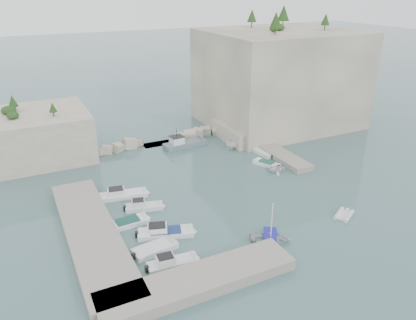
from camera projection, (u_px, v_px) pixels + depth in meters
name	position (u px, v px, depth m)	size (l,w,h in m)	color
ground	(229.00, 199.00, 50.18)	(400.00, 400.00, 0.00)	#47696A
cliff_east	(279.00, 78.00, 75.03)	(26.00, 22.00, 17.00)	beige
cliff_terrace	(245.00, 131.00, 69.76)	(8.00, 10.00, 2.50)	beige
outcrop_west	(34.00, 135.00, 61.25)	(16.00, 14.00, 7.00)	beige
quay_west	(92.00, 234.00, 42.25)	(5.00, 24.00, 1.10)	#9E9689
quay_south	(199.00, 281.00, 35.63)	(18.00, 4.00, 1.10)	#9E9689
ledge_east	(274.00, 151.00, 63.72)	(3.00, 16.00, 0.80)	#9E9689
breakwater	(160.00, 139.00, 67.60)	(28.00, 3.00, 1.40)	beige
motorboat_a	(124.00, 197.00, 50.79)	(6.43, 1.91, 1.40)	white
motorboat_b	(144.00, 209.00, 48.06)	(4.76, 1.56, 1.40)	silver
motorboat_c	(128.00, 225.00, 44.91)	(5.07, 1.84, 0.70)	white
motorboat_d	(166.00, 235.00, 43.10)	(6.45, 1.92, 1.40)	white
motorboat_e	(155.00, 251.00, 40.53)	(4.89, 2.00, 0.70)	silver
motorboat_f	(173.00, 266.00, 38.40)	(5.33, 1.59, 1.40)	silver
rowboat	(270.00, 241.00, 42.01)	(3.01, 4.22, 0.87)	silver
inflatable_dinghy	(344.00, 216.00, 46.56)	(3.03, 1.47, 0.44)	silver
tender_east_a	(276.00, 172.00, 57.63)	(2.51, 2.91, 1.53)	white
tender_east_b	(266.00, 165.00, 59.61)	(4.42, 1.51, 0.70)	white
tender_east_c	(262.00, 153.00, 63.86)	(5.34, 1.73, 0.70)	white
tender_east_d	(238.00, 148.00, 66.09)	(1.75, 4.65, 1.80)	white
work_boat	(185.00, 147.00, 66.50)	(7.66, 2.26, 2.20)	slate
rowboat_mast	(272.00, 220.00, 41.00)	(0.10, 0.10, 4.20)	white
vegetation	(253.00, 25.00, 70.33)	(53.48, 13.88, 13.40)	#1E4219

